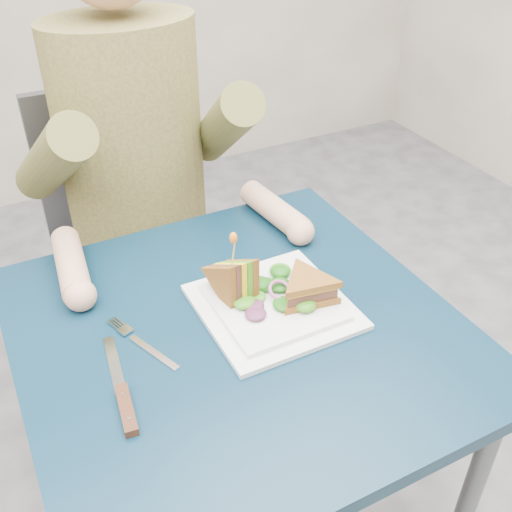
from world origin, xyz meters
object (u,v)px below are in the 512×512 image
table (239,358)px  chair (134,233)px  diner (130,118)px  plate (273,305)px  sandwich_upright (234,281)px  knife (124,400)px  sandwich_flat (307,288)px  fork (143,344)px

table → chair: chair is taller
diner → plate: diner is taller
sandwich_upright → diner: bearing=92.4°
table → plate: size_ratio=2.88×
sandwich_upright → knife: size_ratio=0.58×
sandwich_upright → knife: 0.29m
plate → sandwich_upright: 0.08m
chair → plate: bearing=-83.3°
knife → sandwich_flat: bearing=10.2°
plate → knife: plate is taller
knife → fork: bearing=58.2°
chair → knife: 0.80m
sandwich_flat → chair: bearing=101.0°
plate → sandwich_upright: (-0.06, 0.04, 0.05)m
knife → diner: bearing=69.9°
sandwich_flat → fork: sandwich_flat is taller
chair → plate: (0.08, -0.65, 0.20)m
table → fork: fork is taller
table → knife: (-0.23, -0.08, 0.09)m
plate → knife: size_ratio=1.17×
fork → knife: knife is taller
fork → knife: bearing=-121.8°
plate → diner: bearing=98.1°
chair → plate: 0.69m
fork → knife: (-0.07, -0.11, 0.00)m
sandwich_flat → fork: (-0.30, 0.04, -0.04)m
chair → fork: size_ratio=5.38×
table → chair: size_ratio=0.81×
table → fork: bearing=169.8°
diner → knife: bearing=-110.1°
plate → table: bearing=-170.2°
plate → fork: (-0.24, 0.02, -0.01)m
chair → sandwich_upright: 0.66m
chair → fork: (-0.17, -0.64, 0.19)m
fork → diner: bearing=72.5°
chair → sandwich_flat: (0.13, -0.68, 0.23)m
fork → plate: bearing=-3.8°
sandwich_flat → sandwich_upright: 0.13m
table → plate: 0.12m
sandwich_upright → knife: sandwich_upright is taller
diner → fork: (-0.17, -0.52, -0.18)m
table → plate: bearing=9.8°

